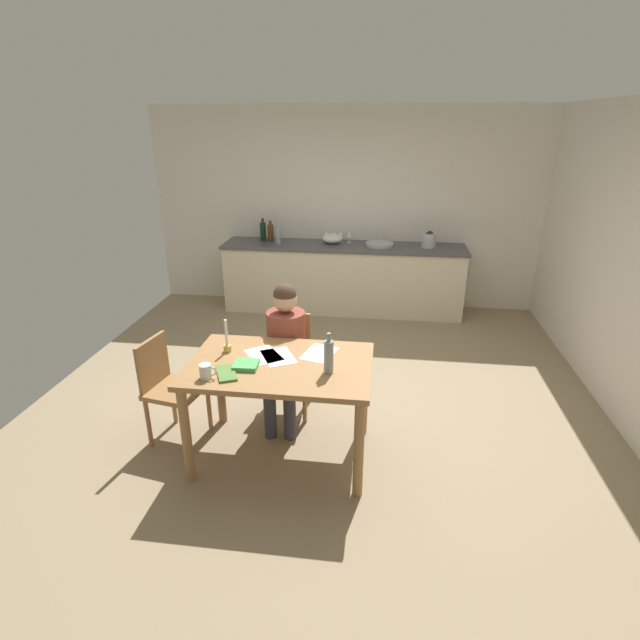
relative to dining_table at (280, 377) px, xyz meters
The scene contains 25 objects.
ground_plane 1.18m from the dining_table, 78.90° to the left, with size 5.20×5.20×0.04m, color #937F60.
wall_back 3.60m from the dining_table, 87.02° to the left, with size 5.20×0.12×2.60m, color silver.
kitchen_counter 3.19m from the dining_table, 86.68° to the left, with size 3.16×0.64×0.90m.
dining_table is the anchor object (origin of this frame).
chair_at_table 0.70m from the dining_table, 96.24° to the left, with size 0.41×0.41×0.86m.
person_seated 0.53m from the dining_table, 97.61° to the left, with size 0.33×0.60×1.19m.
chair_side_empty 0.95m from the dining_table, behind, with size 0.47×0.47×0.86m.
coffee_mug 0.55m from the dining_table, 147.96° to the right, with size 0.12×0.08×0.10m.
candlestick 0.49m from the dining_table, 162.37° to the left, with size 0.06×0.06×0.26m.
book_magazine 0.41m from the dining_table, 147.48° to the right, with size 0.12×0.24×0.02m, color #537E39.
book_cookery 0.28m from the dining_table, 157.22° to the right, with size 0.17×0.16×0.03m, color #4FB159.
paper_letter 0.16m from the dining_table, 107.97° to the left, with size 0.21×0.30×0.00m, color white.
paper_bill 0.34m from the dining_table, 36.25° to the left, with size 0.21×0.30×0.00m, color white.
paper_envelope 0.22m from the dining_table, 143.22° to the left, with size 0.21×0.30×0.00m, color white.
wine_bottle_on_table 0.45m from the dining_table, 14.35° to the right, with size 0.07×0.07×0.30m.
sink_unit 3.26m from the dining_table, 78.43° to the left, with size 0.36×0.36×0.24m.
bottle_oil 3.42m from the dining_table, 105.47° to the left, with size 0.08×0.08×0.30m.
bottle_vinegar 3.37m from the dining_table, 103.79° to the left, with size 0.08×0.08×0.28m.
bottle_wine_red 3.20m from the dining_table, 102.08° to the left, with size 0.07×0.07×0.26m.
mixing_bowl 3.27m from the dining_table, 89.50° to the left, with size 0.27×0.27×0.12m, color white.
stovetop_kettle 3.44m from the dining_table, 68.14° to the left, with size 0.18×0.18×0.22m.
wine_glass_near_sink 3.35m from the dining_table, 85.77° to the left, with size 0.07×0.07×0.15m.
wine_glass_by_kettle 3.35m from the dining_table, 87.72° to the left, with size 0.07×0.07×0.15m.
wine_glass_back_left 3.34m from the dining_table, 89.26° to the left, with size 0.07×0.07×0.15m.
wine_glass_back_right 3.35m from the dining_table, 91.00° to the left, with size 0.07×0.07×0.15m.
Camera 1 is at (0.51, -3.99, 2.41)m, focal length 27.35 mm.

